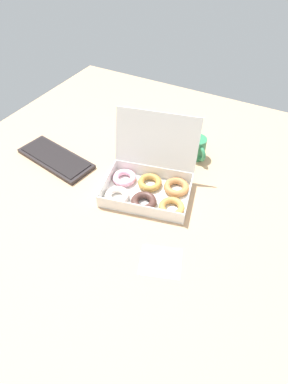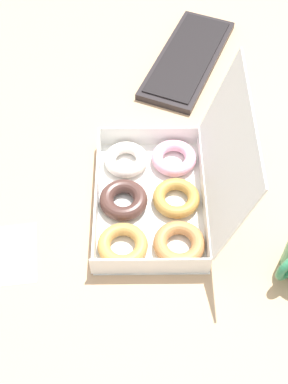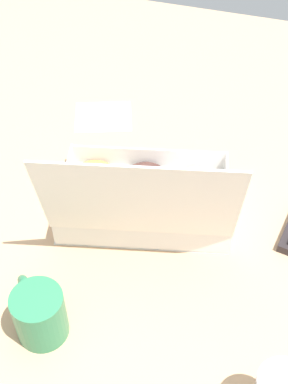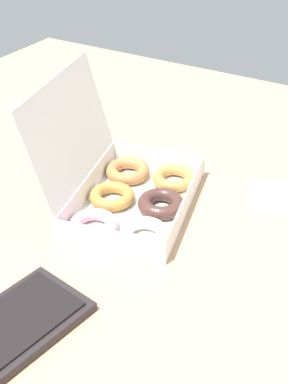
{
  "view_description": "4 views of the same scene",
  "coord_description": "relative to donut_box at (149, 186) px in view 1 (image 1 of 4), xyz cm",
  "views": [
    {
      "loc": [
        43.8,
        -78.76,
        87.74
      ],
      "look_at": [
        4.25,
        -5.07,
        2.77
      ],
      "focal_mm": 28.0,
      "sensor_mm": 36.0,
      "label": 1
    },
    {
      "loc": [
        69.16,
        9.7,
        94.2
      ],
      "look_at": [
        3.85,
        -5.05,
        2.64
      ],
      "focal_mm": 50.0,
      "sensor_mm": 36.0,
      "label": 2
    },
    {
      "loc": [
        -17.22,
        68.05,
        82.59
      ],
      "look_at": [
        5.24,
        -4.52,
        3.0
      ],
      "focal_mm": 50.0,
      "sensor_mm": 36.0,
      "label": 3
    },
    {
      "loc": [
        -78.04,
        -54.25,
        68.05
      ],
      "look_at": [
        3.85,
        -6.08,
        5.25
      ],
      "focal_mm": 50.0,
      "sensor_mm": 36.0,
      "label": 4
    }
  ],
  "objects": [
    {
      "name": "ground_plane",
      "position": [
        -4.59,
        1.71,
        -4.58
      ],
      "size": [
        180.0,
        180.0,
        2.0
      ],
      "primitive_type": "cube",
      "color": "tan"
    },
    {
      "name": "coffee_mug",
      "position": [
        8.5,
        30.57,
        1.53
      ],
      "size": [
        11.08,
        10.45,
        9.95
      ],
      "color": "#2E7B51",
      "rests_on": "ground_plane"
    },
    {
      "name": "donut_box",
      "position": [
        0.0,
        0.0,
        0.0
      ],
      "size": [
        39.85,
        36.23,
        28.03
      ],
      "color": "white",
      "rests_on": "ground_plane"
    },
    {
      "name": "glass_jar",
      "position": [
        -31.07,
        33.85,
        2.28
      ],
      "size": [
        7.94,
        7.94,
        11.63
      ],
      "color": "silver",
      "rests_on": "ground_plane"
    },
    {
      "name": "keyboard",
      "position": [
        -47.08,
        -1.93,
        -2.52
      ],
      "size": [
        39.0,
        20.61,
        2.2
      ],
      "color": "#272123",
      "rests_on": "ground_plane"
    },
    {
      "name": "paper_napkin",
      "position": [
        18.72,
        -27.16,
        -3.5
      ],
      "size": [
        16.86,
        15.62,
        0.15
      ],
      "primitive_type": "cube",
      "rotation": [
        0.0,
        0.0,
        0.35
      ],
      "color": "white",
      "rests_on": "ground_plane"
    }
  ]
}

